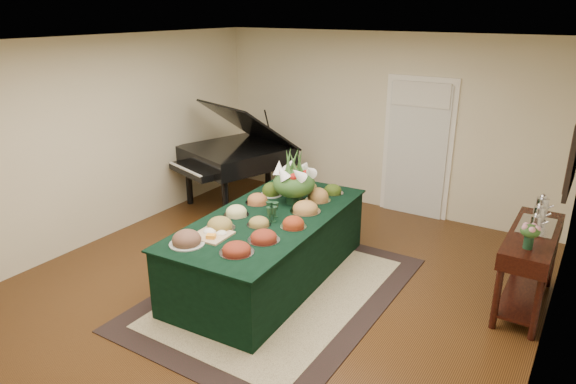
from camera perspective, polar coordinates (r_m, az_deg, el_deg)
The scene contains 14 objects.
ground at distance 6.03m, azimuth -1.54°, elevation -10.26°, with size 6.00×6.00×0.00m, color black.
area_rug at distance 5.88m, azimuth -1.03°, elevation -11.02°, with size 2.31×3.23×0.01m.
kitchen_doorway at distance 7.91m, azimuth 14.15°, elevation 4.59°, with size 1.05×0.07×2.10m.
buffet_table at distance 5.99m, azimuth -2.03°, elevation -6.16°, with size 1.42×2.79×0.79m.
food_platters at distance 5.86m, azimuth -2.02°, elevation -2.08°, with size 1.05×2.42×0.13m.
cutting_board at distance 5.39m, azimuth -8.34°, elevation -4.48°, with size 0.38×0.38×0.10m.
green_goblets at distance 5.72m, azimuth -1.80°, elevation -2.20°, with size 0.20×0.23×0.18m.
floral_centerpiece at distance 6.13m, azimuth 0.66°, elevation 1.58°, with size 0.53×0.53×0.53m.
grand_piano at distance 8.12m, azimuth -5.84°, elevation 4.14°, with size 1.83×1.93×1.69m.
wicker_basket at distance 7.67m, azimuth -2.48°, elevation -2.50°, with size 0.35×0.35×0.22m, color olive.
mahogany_sideboard at distance 5.89m, azimuth 25.41°, elevation -5.74°, with size 0.45×1.41×0.86m.
tea_service at distance 5.96m, azimuth 26.10°, elevation -2.33°, with size 0.34×0.58×0.30m.
pink_bouquet at distance 5.35m, azimuth 25.31°, elevation -4.03°, with size 0.20×0.20×0.26m.
wall_painting at distance 5.54m, azimuth 29.29°, elevation 3.99°, with size 0.05×0.95×0.75m.
Camera 1 is at (2.91, -4.33, 3.03)m, focal length 32.00 mm.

